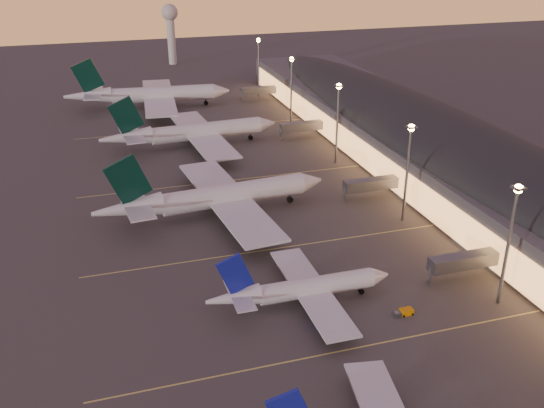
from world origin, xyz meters
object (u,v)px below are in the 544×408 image
Objects in this scene: airliner_wide_far at (149,95)px; baggage_tug_c at (404,312)px; radar_tower at (170,24)px; airliner_narrow_north at (301,289)px; airliner_wide_near at (215,197)px; airliner_wide_mid at (192,133)px.

airliner_wide_far is 170.30m from baggage_tug_c.
airliner_narrow_north is at bearing -92.85° from radar_tower.
airliner_wide_far is (-11.18, 158.26, 2.10)m from airliner_narrow_north.
airliner_wide_near is at bearing -82.97° from airliner_wide_far.
airliner_wide_near is 57.20m from airliner_wide_mid.
airliner_wide_near is at bearing -95.59° from radar_tower.
radar_tower reaches higher than airliner_wide_near.
airliner_wide_near is at bearing -98.30° from airliner_wide_mid.
airliner_wide_near reaches higher than airliner_narrow_north.
radar_tower is (19.85, 202.68, 16.72)m from airliner_wide_near.
airliner_narrow_north is at bearing -92.26° from airliner_wide_mid.
airliner_narrow_north is 0.62× the size of airliner_wide_mid.
airliner_wide_far reaches higher than airliner_narrow_north.
airliner_narrow_north is 1.18× the size of radar_tower.
baggage_tug_c is at bearing -74.95° from airliner_wide_far.
radar_tower is at bearing 79.85° from airliner_wide_mid.
airliner_wide_near is at bearing 99.42° from airliner_narrow_north.
airliner_wide_mid is (-3.20, 103.11, 1.56)m from airliner_narrow_north.
airliner_wide_mid reaches higher than baggage_tug_c.
airliner_wide_near is 112.24m from airliner_wide_far.
radar_tower is at bearing 80.52° from airliner_wide_far.
airliner_wide_far is 17.37× the size of baggage_tug_c.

